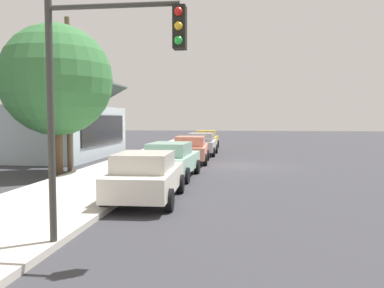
{
  "coord_description": "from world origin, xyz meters",
  "views": [
    {
      "loc": [
        -21.64,
        -0.16,
        2.66
      ],
      "look_at": [
        1.11,
        2.7,
        1.13
      ],
      "focal_mm": 36.7,
      "sensor_mm": 36.0,
      "label": 1
    }
  ],
  "objects_px": {
    "car_silver": "(202,144)",
    "utility_pole_wooden": "(68,92)",
    "car_coral": "(191,149)",
    "fire_hydrant_red": "(159,158)",
    "car_seafoam": "(171,160)",
    "shade_tree": "(57,80)",
    "traffic_light_main": "(101,75)",
    "car_mustard": "(207,139)",
    "car_ivory": "(146,176)"
  },
  "relations": [
    {
      "from": "car_seafoam",
      "to": "traffic_light_main",
      "type": "relative_size",
      "value": 0.92
    },
    {
      "from": "shade_tree",
      "to": "car_seafoam",
      "type": "bearing_deg",
      "value": -95.24
    },
    {
      "from": "car_silver",
      "to": "utility_pole_wooden",
      "type": "xyz_separation_m",
      "value": [
        -9.6,
        5.57,
        3.11
      ]
    },
    {
      "from": "shade_tree",
      "to": "car_mustard",
      "type": "bearing_deg",
      "value": -19.03
    },
    {
      "from": "car_seafoam",
      "to": "fire_hydrant_red",
      "type": "bearing_deg",
      "value": 22.34
    },
    {
      "from": "car_mustard",
      "to": "shade_tree",
      "type": "bearing_deg",
      "value": 161.39
    },
    {
      "from": "car_seafoam",
      "to": "car_mustard",
      "type": "distance_m",
      "value": 16.7
    },
    {
      "from": "car_silver",
      "to": "fire_hydrant_red",
      "type": "height_order",
      "value": "car_silver"
    },
    {
      "from": "shade_tree",
      "to": "utility_pole_wooden",
      "type": "relative_size",
      "value": 0.93
    },
    {
      "from": "utility_pole_wooden",
      "to": "fire_hydrant_red",
      "type": "distance_m",
      "value": 5.73
    },
    {
      "from": "car_silver",
      "to": "fire_hydrant_red",
      "type": "relative_size",
      "value": 6.38
    },
    {
      "from": "car_coral",
      "to": "car_mustard",
      "type": "bearing_deg",
      "value": -2.45
    },
    {
      "from": "shade_tree",
      "to": "utility_pole_wooden",
      "type": "distance_m",
      "value": 0.97
    },
    {
      "from": "car_ivory",
      "to": "car_coral",
      "type": "xyz_separation_m",
      "value": [
        10.76,
        -0.04,
        -0.0
      ]
    },
    {
      "from": "car_coral",
      "to": "fire_hydrant_red",
      "type": "xyz_separation_m",
      "value": [
        -2.31,
        1.42,
        -0.32
      ]
    },
    {
      "from": "car_mustard",
      "to": "fire_hydrant_red",
      "type": "xyz_separation_m",
      "value": [
        -13.13,
        1.39,
        -0.32
      ]
    },
    {
      "from": "car_ivory",
      "to": "utility_pole_wooden",
      "type": "relative_size",
      "value": 0.6
    },
    {
      "from": "traffic_light_main",
      "to": "fire_hydrant_red",
      "type": "distance_m",
      "value": 13.57
    },
    {
      "from": "car_ivory",
      "to": "shade_tree",
      "type": "xyz_separation_m",
      "value": [
        5.39,
        5.57,
        3.59
      ]
    },
    {
      "from": "traffic_light_main",
      "to": "utility_pole_wooden",
      "type": "relative_size",
      "value": 0.69
    },
    {
      "from": "car_ivory",
      "to": "car_silver",
      "type": "xyz_separation_m",
      "value": [
        15.81,
        -0.19,
        0.0
      ]
    },
    {
      "from": "car_ivory",
      "to": "car_coral",
      "type": "height_order",
      "value": "same"
    },
    {
      "from": "shade_tree",
      "to": "traffic_light_main",
      "type": "xyz_separation_m",
      "value": [
        -10.06,
        -5.85,
        -0.92
      ]
    },
    {
      "from": "car_mustard",
      "to": "shade_tree",
      "type": "relative_size",
      "value": 0.68
    },
    {
      "from": "car_silver",
      "to": "car_mustard",
      "type": "relative_size",
      "value": 0.95
    },
    {
      "from": "utility_pole_wooden",
      "to": "car_ivory",
      "type": "bearing_deg",
      "value": -139.09
    },
    {
      "from": "car_ivory",
      "to": "shade_tree",
      "type": "bearing_deg",
      "value": 43.9
    },
    {
      "from": "car_silver",
      "to": "traffic_light_main",
      "type": "xyz_separation_m",
      "value": [
        -20.49,
        -0.09,
        2.68
      ]
    },
    {
      "from": "car_ivory",
      "to": "car_mustard",
      "type": "distance_m",
      "value": 21.58
    },
    {
      "from": "car_seafoam",
      "to": "fire_hydrant_red",
      "type": "height_order",
      "value": "car_seafoam"
    },
    {
      "from": "traffic_light_main",
      "to": "fire_hydrant_red",
      "type": "height_order",
      "value": "traffic_light_main"
    },
    {
      "from": "car_silver",
      "to": "utility_pole_wooden",
      "type": "height_order",
      "value": "utility_pole_wooden"
    },
    {
      "from": "car_seafoam",
      "to": "traffic_light_main",
      "type": "height_order",
      "value": "traffic_light_main"
    },
    {
      "from": "car_seafoam",
      "to": "car_silver",
      "type": "xyz_separation_m",
      "value": [
        10.93,
        -0.26,
        -0.0
      ]
    },
    {
      "from": "car_silver",
      "to": "shade_tree",
      "type": "relative_size",
      "value": 0.65
    },
    {
      "from": "car_ivory",
      "to": "fire_hydrant_red",
      "type": "height_order",
      "value": "car_ivory"
    },
    {
      "from": "car_seafoam",
      "to": "fire_hydrant_red",
      "type": "relative_size",
      "value": 6.72
    },
    {
      "from": "car_ivory",
      "to": "traffic_light_main",
      "type": "xyz_separation_m",
      "value": [
        -4.68,
        -0.28,
        2.68
      ]
    },
    {
      "from": "car_ivory",
      "to": "car_silver",
      "type": "height_order",
      "value": "same"
    },
    {
      "from": "traffic_light_main",
      "to": "shade_tree",
      "type": "bearing_deg",
      "value": 30.18
    },
    {
      "from": "shade_tree",
      "to": "fire_hydrant_red",
      "type": "xyz_separation_m",
      "value": [
        3.06,
        -4.19,
        -3.91
      ]
    },
    {
      "from": "utility_pole_wooden",
      "to": "traffic_light_main",
      "type": "bearing_deg",
      "value": -152.54
    },
    {
      "from": "shade_tree",
      "to": "fire_hydrant_red",
      "type": "distance_m",
      "value": 6.5
    },
    {
      "from": "car_ivory",
      "to": "fire_hydrant_red",
      "type": "distance_m",
      "value": 8.57
    },
    {
      "from": "car_silver",
      "to": "utility_pole_wooden",
      "type": "relative_size",
      "value": 0.6
    },
    {
      "from": "car_silver",
      "to": "car_mustard",
      "type": "xyz_separation_m",
      "value": [
        5.77,
        0.18,
        -0.0
      ]
    },
    {
      "from": "traffic_light_main",
      "to": "car_coral",
      "type": "bearing_deg",
      "value": 0.9
    },
    {
      "from": "car_mustard",
      "to": "fire_hydrant_red",
      "type": "bearing_deg",
      "value": 174.37
    },
    {
      "from": "fire_hydrant_red",
      "to": "car_ivory",
      "type": "bearing_deg",
      "value": -170.72
    },
    {
      "from": "car_coral",
      "to": "shade_tree",
      "type": "xyz_separation_m",
      "value": [
        -5.38,
        5.61,
        3.59
      ]
    }
  ]
}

